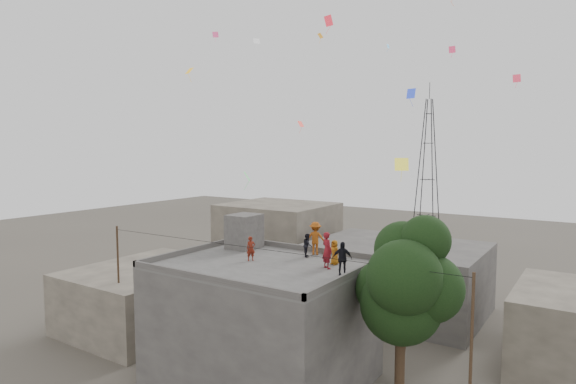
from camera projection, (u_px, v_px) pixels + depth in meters
name	position (u px, v px, depth m)	size (l,w,h in m)	color
ground	(262.00, 379.00, 25.01)	(140.00, 140.00, 0.00)	#48433B
main_building	(262.00, 322.00, 24.74)	(10.00, 8.00, 6.10)	#454240
parapet	(262.00, 261.00, 24.45)	(10.00, 8.00, 0.30)	#454240
stair_head_box	(244.00, 231.00, 28.29)	(1.60, 1.80, 2.00)	#454240
neighbor_west	(149.00, 296.00, 32.52)	(8.00, 10.00, 4.00)	#554D43
neighbor_north	(397.00, 277.00, 35.33)	(12.00, 9.00, 5.00)	#454240
neighbor_northwest	(278.00, 242.00, 43.48)	(9.00, 8.00, 7.00)	#554D43
tree	(406.00, 284.00, 20.92)	(4.90, 4.60, 9.10)	black
utility_line	(255.00, 316.00, 23.35)	(20.12, 0.62, 7.40)	black
transmission_tower	(427.00, 172.00, 59.65)	(2.97, 2.97, 20.01)	black
person_red_adult	(327.00, 250.00, 23.49)	(0.66, 0.43, 1.80)	maroon
person_orange_child	(335.00, 252.00, 24.32)	(0.61, 0.40, 1.25)	#AC6413
person_dark_child	(308.00, 245.00, 26.09)	(0.61, 0.48, 1.26)	black
person_dark_adult	(342.00, 259.00, 22.23)	(0.92, 0.38, 1.57)	black
person_orange_adult	(315.00, 238.00, 26.56)	(1.18, 0.68, 1.83)	#9F4912
person_red_child	(251.00, 249.00, 25.14)	(0.47, 0.31, 1.28)	maroon
kites	(337.00, 77.00, 28.82)	(18.17, 18.42, 12.08)	red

